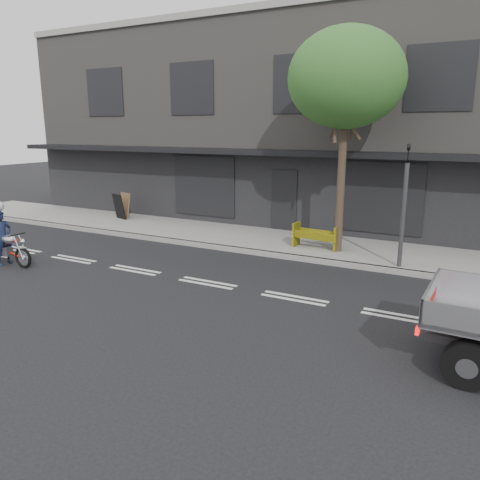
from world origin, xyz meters
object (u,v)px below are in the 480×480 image
rider (3,238)px  sandwich_board (119,207)px  traffic_light_pole (403,213)px  motorcycle (7,248)px  street_tree (346,79)px  construction_barrier (314,237)px

rider → sandwich_board: bearing=10.5°
traffic_light_pole → motorcycle: bearing=-155.5°
street_tree → traffic_light_pole: (2.00, -0.85, -3.63)m
construction_barrier → sandwich_board: (-8.92, 1.02, 0.13)m
street_tree → construction_barrier: size_ratio=4.61×
traffic_light_pole → construction_barrier: size_ratio=2.39×
motorcycle → construction_barrier: bearing=34.4°
sandwich_board → street_tree: bearing=12.3°
traffic_light_pole → motorcycle: 11.29m
motorcycle → rider: size_ratio=1.21×
street_tree → traffic_light_pole: 4.23m
motorcycle → rider: rider is taller
rider → construction_barrier: (7.66, 5.29, -0.24)m
motorcycle → rider: (-0.15, -0.00, 0.29)m
street_tree → rider: street_tree is taller
street_tree → rider: bearing=-146.7°
street_tree → motorcycle: street_tree is taller
construction_barrier → sandwich_board: 8.98m
traffic_light_pole → sandwich_board: traffic_light_pole is taller
rider → street_tree: bearing=-57.5°
street_tree → motorcycle: size_ratio=3.50×
construction_barrier → traffic_light_pole: bearing=-13.2°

